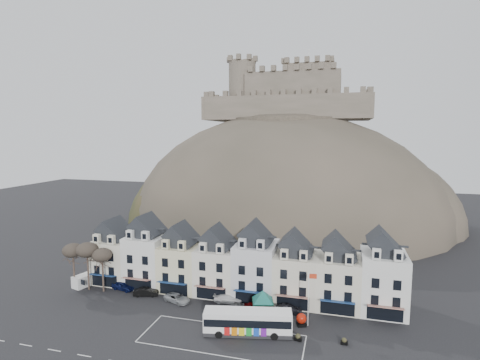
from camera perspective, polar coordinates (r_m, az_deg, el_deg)
name	(u,v)px	position (r m, az deg, el deg)	size (l,w,h in m)	color
ground	(205,342)	(54.76, -5.36, -23.32)	(300.00, 300.00, 0.00)	black
coach_bay_markings	(222,339)	(55.20, -2.75, -23.02)	(22.00, 7.50, 0.01)	silver
townhouse_terrace	(238,264)	(66.29, -0.33, -12.67)	(54.40, 9.35, 11.80)	beige
castle_hill	(287,224)	(117.47, 7.19, -6.60)	(100.00, 76.00, 68.00)	#3D392F
castle	(290,94)	(121.87, 7.60, 12.86)	(50.20, 22.20, 22.00)	brown
tree_left_far	(73,251)	(74.32, -24.12, -9.81)	(3.61, 3.61, 8.24)	#3E3027
tree_left_mid	(87,250)	(72.41, -22.27, -9.88)	(3.78, 3.78, 8.64)	#3E3027
tree_left_near	(102,255)	(70.87, -20.28, -10.73)	(3.43, 3.43, 7.84)	#3E3027
bus	(248,321)	(55.35, 1.18, -20.69)	(12.46, 5.25, 3.43)	#262628
bus_shelter	(263,296)	(59.75, 3.49, -17.25)	(6.04, 6.04, 3.98)	#10311C
red_buoy	(301,319)	(58.49, 9.33, -20.23)	(1.60, 1.60, 1.84)	black
flagpole	(309,295)	(57.08, 10.49, -16.88)	(1.17, 0.21, 8.09)	silver
white_van	(86,280)	(76.54, -22.46, -13.86)	(3.22, 4.98, 2.10)	silver
planter_west	(298,337)	(55.07, 8.83, -22.61)	(1.08, 0.71, 1.00)	black
planter_east	(344,341)	(55.49, 15.60, -22.59)	(0.93, 0.65, 0.92)	black
car_navy	(123,286)	(72.36, -17.36, -15.12)	(1.78, 4.43, 1.51)	#0C143F
car_black	(146,292)	(68.93, -14.12, -16.21)	(1.47, 4.23, 1.39)	black
car_silver	(177,298)	(65.69, -9.55, -17.34)	(2.15, 4.60, 1.30)	#9DA0A5
car_white	(228,299)	(64.64, -1.80, -17.61)	(1.95, 4.80, 1.39)	white
car_maroon	(255,306)	(62.39, 2.35, -18.65)	(1.46, 3.63, 1.24)	#610505
car_charcoal	(289,309)	(61.83, 7.42, -18.91)	(1.40, 4.00, 1.32)	black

